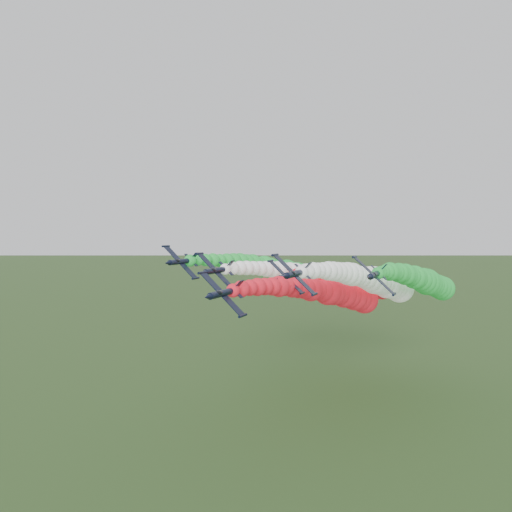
% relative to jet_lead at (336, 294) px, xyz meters
% --- Properties ---
extents(ground, '(3000.00, 3000.00, 0.00)m').
position_rel_jet_lead_xyz_m(ground, '(-7.71, -48.40, -31.84)').
color(ground, '#395C28').
rests_on(ground, ground).
extents(jet_lead, '(16.85, 86.12, 17.87)m').
position_rel_jet_lead_xyz_m(jet_lead, '(0.00, 0.00, 0.00)').
color(jet_lead, black).
rests_on(jet_lead, ground).
extents(jet_inner_left, '(16.62, 85.89, 17.64)m').
position_rel_jet_lead_xyz_m(jet_inner_left, '(-8.32, 15.38, 2.21)').
color(jet_inner_left, black).
rests_on(jet_inner_left, ground).
extents(jet_inner_right, '(17.14, 86.41, 18.16)m').
position_rel_jet_lead_xyz_m(jet_inner_right, '(8.92, 11.24, 2.53)').
color(jet_inner_right, black).
rests_on(jet_inner_right, ground).
extents(jet_outer_left, '(16.95, 86.23, 17.98)m').
position_rel_jet_lead_xyz_m(jet_outer_left, '(-19.50, 20.34, 3.41)').
color(jet_outer_left, black).
rests_on(jet_outer_left, ground).
extents(jet_outer_right, '(16.56, 85.84, 17.58)m').
position_rel_jet_lead_xyz_m(jet_outer_right, '(20.76, 20.01, 2.19)').
color(jet_outer_right, black).
rests_on(jet_outer_right, ground).
extents(jet_trail, '(16.64, 85.92, 17.66)m').
position_rel_jet_lead_xyz_m(jet_trail, '(0.84, 29.37, 0.31)').
color(jet_trail, black).
rests_on(jet_trail, ground).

